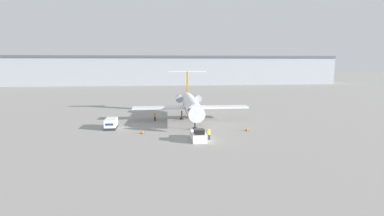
{
  "coord_description": "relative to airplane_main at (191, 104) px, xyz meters",
  "views": [
    {
      "loc": [
        -6.1,
        -44.53,
        11.84
      ],
      "look_at": [
        0.0,
        11.43,
        3.29
      ],
      "focal_mm": 28.0,
      "sensor_mm": 36.0,
      "label": 1
    }
  ],
  "objects": [
    {
      "name": "luggage_cart",
      "position": [
        -15.25,
        -6.72,
        -2.43
      ],
      "size": [
        1.94,
        3.81,
        1.83
      ],
      "color": "#232326",
      "rests_on": "ground"
    },
    {
      "name": "worker_by_wing",
      "position": [
        -7.46,
        -0.09,
        -2.46
      ],
      "size": [
        0.4,
        0.24,
        1.69
      ],
      "color": "#232838",
      "rests_on": "ground"
    },
    {
      "name": "ground_plane",
      "position": [
        -0.32,
        -16.56,
        -3.34
      ],
      "size": [
        600.0,
        600.0,
        0.0
      ],
      "primitive_type": "plane",
      "color": "gray"
    },
    {
      "name": "traffic_cone_right",
      "position": [
        8.76,
        -11.17,
        -3.01
      ],
      "size": [
        0.61,
        0.61,
        0.7
      ],
      "color": "black",
      "rests_on": "ground"
    },
    {
      "name": "worker_near_tug",
      "position": [
        1.11,
        -16.46,
        -2.45
      ],
      "size": [
        0.4,
        0.24,
        1.71
      ],
      "color": "#232838",
      "rests_on": "ground"
    },
    {
      "name": "traffic_cone_left",
      "position": [
        -9.4,
        -11.21,
        -3.05
      ],
      "size": [
        0.62,
        0.62,
        0.61
      ],
      "color": "black",
      "rests_on": "ground"
    },
    {
      "name": "airplane_main",
      "position": [
        0.0,
        0.0,
        0.0
      ],
      "size": [
        23.99,
        24.38,
        9.88
      ],
      "color": "silver",
      "rests_on": "ground"
    },
    {
      "name": "pushback_tug",
      "position": [
        -0.59,
        -16.64,
        -2.61
      ],
      "size": [
        2.12,
        4.48,
        1.94
      ],
      "color": "silver",
      "rests_on": "ground"
    },
    {
      "name": "terminal_building",
      "position": [
        -0.32,
        103.44,
        4.43
      ],
      "size": [
        180.0,
        16.8,
        15.48
      ],
      "color": "#9EA3AD",
      "rests_on": "ground"
    }
  ]
}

